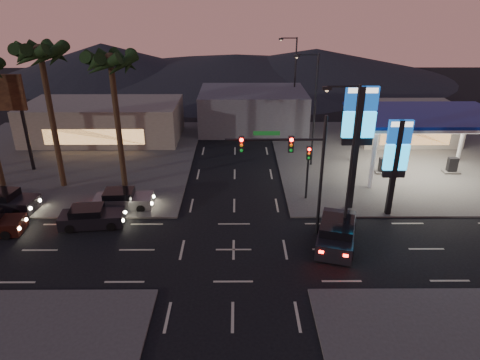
{
  "coord_description": "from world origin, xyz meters",
  "views": [
    {
      "loc": [
        0.27,
        -22.52,
        14.63
      ],
      "look_at": [
        0.42,
        3.92,
        3.0
      ],
      "focal_mm": 32.0,
      "sensor_mm": 36.0,
      "label": 1
    }
  ],
  "objects_px": {
    "pylon_sign_short": "(397,154)",
    "car_lane_b_front": "(123,200)",
    "pylon_sign_tall": "(359,125)",
    "suv_station": "(337,233)",
    "traffic_signal_mast": "(294,159)",
    "car_lane_b_mid": "(4,202)",
    "gas_station": "(427,118)",
    "car_lane_a_front": "(91,217)"
  },
  "relations": [
    {
      "from": "gas_station",
      "to": "car_lane_b_front",
      "type": "distance_m",
      "value": 25.39
    },
    {
      "from": "pylon_sign_tall",
      "to": "car_lane_b_mid",
      "type": "bearing_deg",
      "value": -179.54
    },
    {
      "from": "car_lane_a_front",
      "to": "suv_station",
      "type": "xyz_separation_m",
      "value": [
        16.16,
        -2.39,
        0.14
      ]
    },
    {
      "from": "pylon_sign_short",
      "to": "car_lane_b_front",
      "type": "xyz_separation_m",
      "value": [
        -19.19,
        1.18,
        -4.0
      ]
    },
    {
      "from": "pylon_sign_short",
      "to": "car_lane_a_front",
      "type": "relative_size",
      "value": 1.57
    },
    {
      "from": "traffic_signal_mast",
      "to": "car_lane_b_front",
      "type": "distance_m",
      "value": 13.32
    },
    {
      "from": "traffic_signal_mast",
      "to": "gas_station",
      "type": "bearing_deg",
      "value": 39.28
    },
    {
      "from": "car_lane_a_front",
      "to": "pylon_sign_short",
      "type": "bearing_deg",
      "value": 4.02
    },
    {
      "from": "gas_station",
      "to": "traffic_signal_mast",
      "type": "xyz_separation_m",
      "value": [
        -12.24,
        -10.01,
        0.15
      ]
    },
    {
      "from": "pylon_sign_tall",
      "to": "car_lane_a_front",
      "type": "relative_size",
      "value": 2.02
    },
    {
      "from": "traffic_signal_mast",
      "to": "pylon_sign_short",
      "type": "bearing_deg",
      "value": 19.13
    },
    {
      "from": "pylon_sign_tall",
      "to": "car_lane_b_front",
      "type": "height_order",
      "value": "pylon_sign_tall"
    },
    {
      "from": "pylon_sign_short",
      "to": "suv_station",
      "type": "bearing_deg",
      "value": -139.67
    },
    {
      "from": "suv_station",
      "to": "car_lane_b_front",
      "type": "bearing_deg",
      "value": 161.09
    },
    {
      "from": "car_lane_b_front",
      "to": "suv_station",
      "type": "relative_size",
      "value": 0.8
    },
    {
      "from": "pylon_sign_tall",
      "to": "pylon_sign_short",
      "type": "xyz_separation_m",
      "value": [
        2.5,
        -1.0,
        -1.74
      ]
    },
    {
      "from": "pylon_sign_short",
      "to": "car_lane_b_front",
      "type": "relative_size",
      "value": 1.59
    },
    {
      "from": "traffic_signal_mast",
      "to": "car_lane_b_mid",
      "type": "bearing_deg",
      "value": 170.81
    },
    {
      "from": "gas_station",
      "to": "pylon_sign_tall",
      "type": "xyz_separation_m",
      "value": [
        -7.5,
        -6.5,
        1.31
      ]
    },
    {
      "from": "pylon_sign_short",
      "to": "suv_station",
      "type": "distance_m",
      "value": 7.08
    },
    {
      "from": "traffic_signal_mast",
      "to": "car_lane_a_front",
      "type": "relative_size",
      "value": 1.79
    },
    {
      "from": "pylon_sign_short",
      "to": "car_lane_a_front",
      "type": "xyz_separation_m",
      "value": [
        -20.69,
        -1.45,
        -4.0
      ]
    },
    {
      "from": "gas_station",
      "to": "car_lane_b_front",
      "type": "relative_size",
      "value": 2.78
    },
    {
      "from": "pylon_sign_short",
      "to": "gas_station",
      "type": "bearing_deg",
      "value": 56.31
    },
    {
      "from": "car_lane_a_front",
      "to": "car_lane_b_mid",
      "type": "distance_m",
      "value": 7.37
    },
    {
      "from": "pylon_sign_tall",
      "to": "car_lane_b_front",
      "type": "relative_size",
      "value": 2.05
    },
    {
      "from": "car_lane_b_mid",
      "to": "suv_station",
      "type": "xyz_separation_m",
      "value": [
        23.18,
        -4.64,
        0.07
      ]
    },
    {
      "from": "gas_station",
      "to": "traffic_signal_mast",
      "type": "distance_m",
      "value": 15.82
    },
    {
      "from": "car_lane_a_front",
      "to": "car_lane_b_mid",
      "type": "relative_size",
      "value": 0.91
    },
    {
      "from": "pylon_sign_tall",
      "to": "car_lane_b_front",
      "type": "xyz_separation_m",
      "value": [
        -16.69,
        0.18,
        -5.74
      ]
    },
    {
      "from": "car_lane_b_mid",
      "to": "suv_station",
      "type": "relative_size",
      "value": 0.89
    },
    {
      "from": "pylon_sign_tall",
      "to": "car_lane_b_mid",
      "type": "distance_m",
      "value": 25.83
    },
    {
      "from": "car_lane_b_front",
      "to": "car_lane_b_mid",
      "type": "distance_m",
      "value": 8.52
    },
    {
      "from": "pylon_sign_short",
      "to": "car_lane_b_mid",
      "type": "relative_size",
      "value": 1.43
    },
    {
      "from": "pylon_sign_tall",
      "to": "suv_station",
      "type": "height_order",
      "value": "pylon_sign_tall"
    },
    {
      "from": "traffic_signal_mast",
      "to": "car_lane_b_front",
      "type": "height_order",
      "value": "traffic_signal_mast"
    },
    {
      "from": "gas_station",
      "to": "car_lane_b_front",
      "type": "height_order",
      "value": "gas_station"
    },
    {
      "from": "pylon_sign_short",
      "to": "car_lane_a_front",
      "type": "distance_m",
      "value": 21.12
    },
    {
      "from": "gas_station",
      "to": "suv_station",
      "type": "bearing_deg",
      "value": -130.02
    },
    {
      "from": "car_lane_a_front",
      "to": "car_lane_b_front",
      "type": "bearing_deg",
      "value": 60.47
    },
    {
      "from": "car_lane_b_mid",
      "to": "suv_station",
      "type": "distance_m",
      "value": 23.64
    },
    {
      "from": "car_lane_a_front",
      "to": "suv_station",
      "type": "height_order",
      "value": "suv_station"
    }
  ]
}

